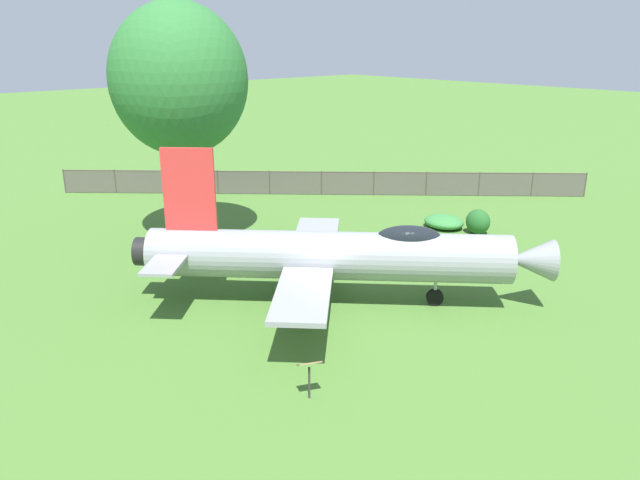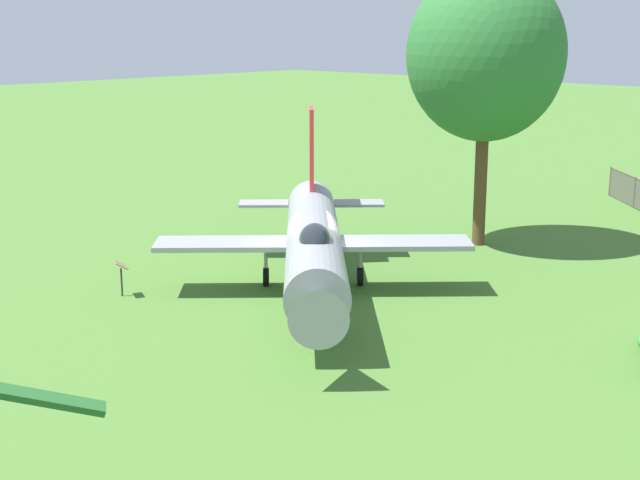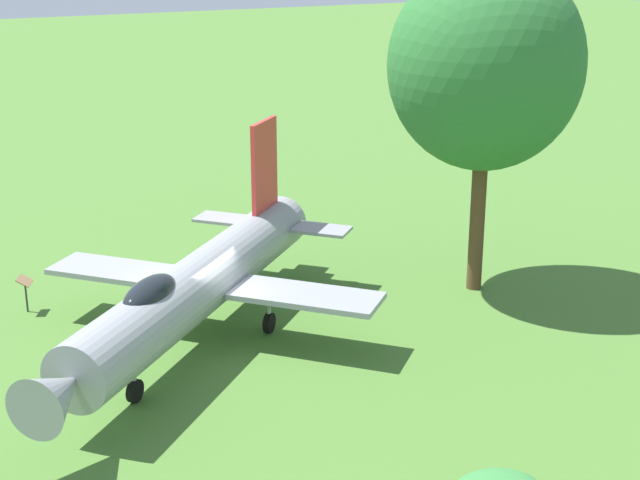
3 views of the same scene
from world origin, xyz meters
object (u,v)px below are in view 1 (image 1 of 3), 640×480
at_px(shade_tree, 179,80).
at_px(info_plaque, 309,369).
at_px(shrub_near_fence, 444,222).
at_px(shrub_by_tree, 478,222).
at_px(display_jet, 339,254).

height_order(shade_tree, info_plaque, shade_tree).
bearing_deg(shade_tree, info_plaque, 162.20).
bearing_deg(info_plaque, shrub_near_fence, -65.03).
relative_size(shade_tree, shrub_near_fence, 5.18).
distance_m(shrub_by_tree, info_plaque, 16.03).
bearing_deg(shrub_near_fence, shade_tree, 57.51).
bearing_deg(info_plaque, shade_tree, -17.80).
relative_size(display_jet, info_plaque, 10.46).
distance_m(shade_tree, info_plaque, 15.53).
relative_size(display_jet, shrub_near_fence, 5.89).
xyz_separation_m(shrub_near_fence, info_plaque, (-6.86, 14.73, 0.55)).
height_order(display_jet, shrub_near_fence, display_jet).
bearing_deg(shade_tree, shrub_by_tree, -127.43).
xyz_separation_m(shade_tree, shrub_by_tree, (-8.29, -10.83, -6.64)).
xyz_separation_m(display_jet, shade_tree, (9.63, 0.36, 5.42)).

